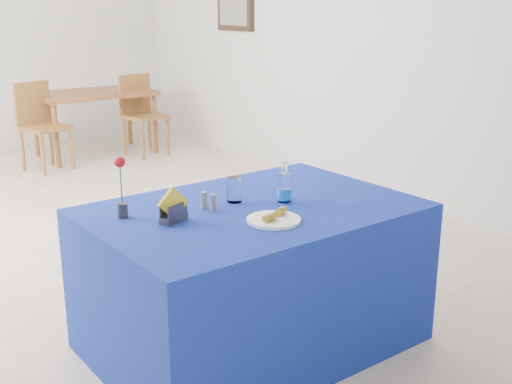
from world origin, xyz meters
TOP-DOWN VIEW (x-y plane):
  - floor at (0.00, 0.00)m, footprint 7.00×7.00m
  - room_shell at (0.00, 0.00)m, footprint 7.00×7.00m
  - picture_frame at (2.47, 1.60)m, footprint 0.06×0.64m
  - picture_art at (2.44, 1.60)m, footprint 0.02×0.52m
  - plate at (-0.11, -2.33)m, footprint 0.25×0.25m
  - drinking_glass at (-0.07, -1.97)m, footprint 0.08×0.08m
  - salt_shaker at (-0.26, -1.97)m, footprint 0.03×0.03m
  - pepper_shaker at (-0.25, -2.03)m, footprint 0.03×0.03m
  - blue_table at (-0.05, -2.09)m, footprint 1.60×1.10m
  - water_bottle at (0.13, -2.11)m, footprint 0.07×0.07m
  - napkin_holder at (-0.48, -2.05)m, footprint 0.16×0.11m
  - rose_vase at (-0.64, -1.85)m, footprint 0.05×0.05m
  - oak_table at (1.12, 2.57)m, footprint 1.32×0.86m
  - chair_bg_left at (0.37, 2.28)m, footprint 0.52×0.52m
  - chair_bg_right at (1.58, 2.29)m, footprint 0.48×0.48m
  - banana_pieces at (-0.09, -2.33)m, footprint 0.18×0.09m

SIDE VIEW (x-z plane):
  - floor at x=0.00m, z-range 0.00..0.00m
  - blue_table at x=-0.05m, z-range 0.00..0.76m
  - chair_bg_left at x=0.37m, z-range 0.07..1.02m
  - chair_bg_right at x=1.58m, z-range 0.07..1.02m
  - oak_table at x=1.12m, z-range 0.30..1.06m
  - plate at x=-0.11m, z-range 0.76..0.77m
  - banana_pieces at x=-0.09m, z-range 0.77..0.81m
  - salt_shaker at x=-0.26m, z-range 0.76..0.84m
  - pepper_shaker at x=-0.25m, z-range 0.76..0.84m
  - napkin_holder at x=-0.48m, z-range 0.72..0.89m
  - drinking_glass at x=-0.07m, z-range 0.76..0.89m
  - water_bottle at x=0.13m, z-range 0.72..0.94m
  - rose_vase at x=-0.64m, z-range 0.76..1.06m
  - picture_frame at x=2.47m, z-range 1.44..1.96m
  - picture_art at x=2.44m, z-range 1.50..1.90m
  - room_shell at x=0.00m, z-range -1.75..5.25m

